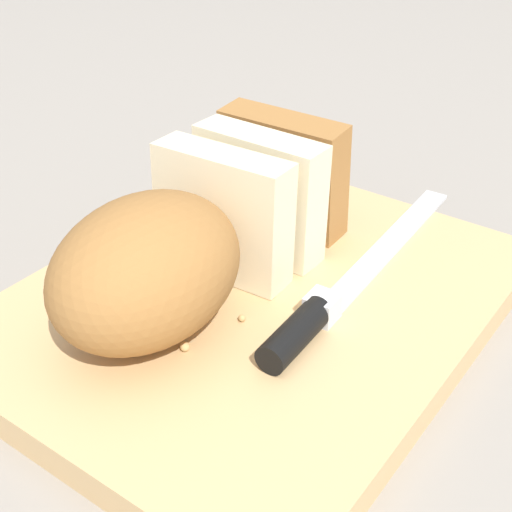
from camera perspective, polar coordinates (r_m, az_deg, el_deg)
The scene contains 6 objects.
ground_plane at distance 0.53m, azimuth -0.00°, elevation -4.90°, with size 3.00×3.00×0.00m, color gray.
cutting_board at distance 0.52m, azimuth -0.00°, elevation -3.88°, with size 0.36×0.29×0.02m, color tan.
bread_loaf at distance 0.49m, azimuth -4.90°, elevation 1.54°, with size 0.25×0.11×0.09m.
bread_knife at distance 0.49m, azimuth 5.51°, elevation -3.84°, with size 0.28×0.03×0.02m.
crumb_near_knife at distance 0.46m, azimuth -5.62°, elevation -7.10°, with size 0.01×0.01×0.01m, color tan.
crumb_near_loaf at distance 0.48m, azimuth -1.11°, elevation -4.90°, with size 0.00×0.00×0.00m, color tan.
Camera 1 is at (-0.34, -0.24, 0.32)m, focal length 50.92 mm.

